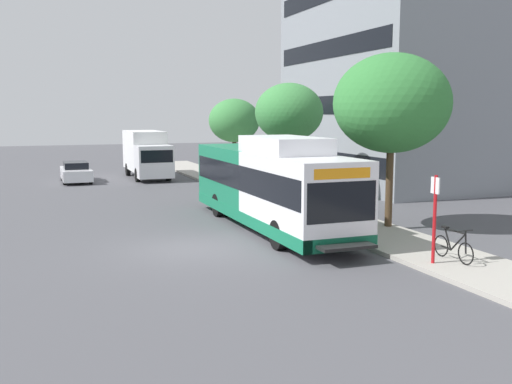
% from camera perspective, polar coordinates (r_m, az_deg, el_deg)
% --- Properties ---
extents(ground_plane, '(120.00, 120.00, 0.00)m').
position_cam_1_polar(ground_plane, '(27.48, -10.63, -1.90)').
color(ground_plane, '#4C4C51').
extents(sidewalk_curb, '(3.00, 56.00, 0.14)m').
position_cam_1_polar(sidewalk_curb, '(27.70, 4.53, -1.57)').
color(sidewalk_curb, '#A8A399').
rests_on(sidewalk_curb, ground).
extents(transit_bus, '(2.58, 12.25, 3.65)m').
position_cam_1_polar(transit_bus, '(22.97, 1.38, 0.66)').
color(transit_bus, white).
rests_on(transit_bus, ground).
extents(bus_stop_sign_pole, '(0.10, 0.36, 2.60)m').
position_cam_1_polar(bus_stop_sign_pole, '(17.82, 16.96, -1.91)').
color(bus_stop_sign_pole, red).
rests_on(bus_stop_sign_pole, sidewalk_curb).
extents(bicycle_parked, '(0.52, 1.76, 1.02)m').
position_cam_1_polar(bicycle_parked, '(18.52, 18.61, -5.05)').
color(bicycle_parked, black).
rests_on(bicycle_parked, sidewalk_curb).
extents(street_tree_near_stop, '(4.44, 4.44, 6.63)m').
position_cam_1_polar(street_tree_near_stop, '(23.08, 13.05, 8.37)').
color(street_tree_near_stop, '#4C3823').
rests_on(street_tree_near_stop, sidewalk_curb).
extents(street_tree_mid_block, '(3.54, 3.54, 5.92)m').
position_cam_1_polar(street_tree_mid_block, '(30.68, 3.23, 7.72)').
color(street_tree_mid_block, '#4C3823').
rests_on(street_tree_mid_block, sidewalk_curb).
extents(street_tree_far_block, '(3.43, 3.43, 5.33)m').
position_cam_1_polar(street_tree_far_block, '(39.72, -2.13, 6.94)').
color(street_tree_far_block, '#4C3823').
rests_on(street_tree_far_block, sidewalk_curb).
extents(parked_car_far_lane, '(1.80, 4.50, 1.33)m').
position_cam_1_polar(parked_car_far_lane, '(40.33, -17.09, 1.87)').
color(parked_car_far_lane, silver).
rests_on(parked_car_far_lane, ground).
extents(box_truck_background, '(2.32, 7.01, 3.25)m').
position_cam_1_polar(box_truck_background, '(41.66, -10.58, 3.74)').
color(box_truck_background, silver).
rests_on(box_truck_background, ground).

